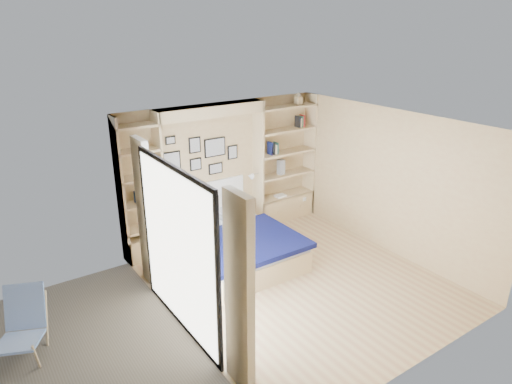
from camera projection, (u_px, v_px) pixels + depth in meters
ground at (297, 281)px, 7.16m from camera, size 4.50×4.50×0.00m
room_shell at (224, 194)px, 7.75m from camera, size 4.50×4.50×4.50m
bed at (234, 245)px, 7.71m from camera, size 1.77×2.20×1.07m
photo_gallery at (200, 155)px, 8.08m from camera, size 1.48×0.02×0.82m
reading_lamps at (215, 184)px, 8.16m from camera, size 1.92×0.12×0.15m
shelf_decor at (273, 141)px, 8.72m from camera, size 3.51×0.23×2.03m
deck at (54, 375)px, 5.26m from camera, size 3.20×4.00×0.05m
deck_chair at (22, 325)px, 5.50m from camera, size 0.77×0.94×0.82m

